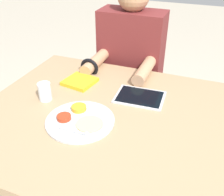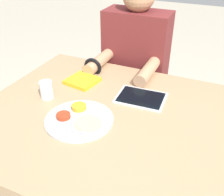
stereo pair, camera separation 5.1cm
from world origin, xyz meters
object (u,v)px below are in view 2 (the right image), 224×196
object	(u,v)px
thali_tray	(79,119)
tablet_device	(141,98)
person_diner	(134,82)
drinking_glass	(46,90)
red_notebook	(82,81)

from	to	relation	value
thali_tray	tablet_device	world-z (taller)	thali_tray
tablet_device	person_diner	distance (m)	0.54
tablet_device	drinking_glass	world-z (taller)	drinking_glass
red_notebook	tablet_device	distance (m)	0.35
person_diner	drinking_glass	distance (m)	0.72
drinking_glass	tablet_device	bearing A→B (deg)	22.97
red_notebook	tablet_device	xyz separation A→B (m)	(0.35, -0.03, -0.00)
tablet_device	drinking_glass	size ratio (longest dim) A/B	2.81
thali_tray	person_diner	xyz separation A→B (m)	(-0.01, 0.74, -0.19)
red_notebook	drinking_glass	world-z (taller)	drinking_glass
thali_tray	person_diner	size ratio (longest dim) A/B	0.24
tablet_device	drinking_glass	xyz separation A→B (m)	(-0.43, -0.18, 0.04)
red_notebook	drinking_glass	xyz separation A→B (m)	(-0.08, -0.21, 0.04)
thali_tray	tablet_device	xyz separation A→B (m)	(0.19, 0.28, -0.00)
tablet_device	person_diner	size ratio (longest dim) A/B	0.20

